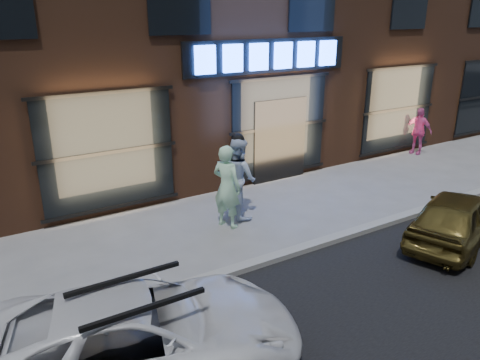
# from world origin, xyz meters

# --- Properties ---
(ground) EXTENTS (90.00, 90.00, 0.00)m
(ground) POSITION_xyz_m (0.00, 0.00, 0.00)
(ground) COLOR slate
(ground) RESTS_ON ground
(curb) EXTENTS (60.00, 0.25, 0.12)m
(curb) POSITION_xyz_m (0.00, 0.00, 0.06)
(curb) COLOR gray
(curb) RESTS_ON ground
(man_bowtie) EXTENTS (0.73, 0.84, 1.95)m
(man_bowtie) POSITION_xyz_m (-2.95, 1.90, 0.98)
(man_bowtie) COLOR #BAF5CA
(man_bowtie) RESTS_ON ground
(man_cap) EXTENTS (0.76, 0.97, 1.97)m
(man_cap) POSITION_xyz_m (-2.40, 2.29, 0.98)
(man_cap) COLOR silver
(man_cap) RESTS_ON ground
(passerby) EXTENTS (0.66, 1.03, 1.63)m
(passerby) POSITION_xyz_m (5.73, 3.59, 0.81)
(passerby) COLOR #D0559A
(passerby) RESTS_ON ground
(white_suv) EXTENTS (4.86, 3.21, 1.24)m
(white_suv) POSITION_xyz_m (-6.34, -1.58, 0.62)
(white_suv) COLOR silver
(white_suv) RESTS_ON ground
(gold_sedan) EXTENTS (3.62, 2.40, 1.14)m
(gold_sedan) POSITION_xyz_m (0.86, -1.33, 0.57)
(gold_sedan) COLOR brown
(gold_sedan) RESTS_ON ground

